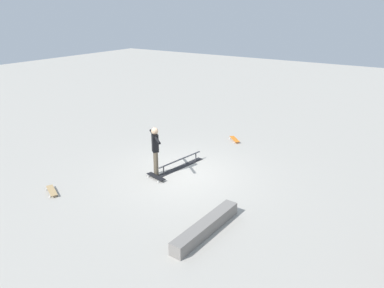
% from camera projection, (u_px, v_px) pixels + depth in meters
% --- Properties ---
extents(ground_plane, '(60.00, 60.00, 0.00)m').
position_uv_depth(ground_plane, '(181.00, 174.00, 12.73)').
color(ground_plane, '#ADA89E').
extents(grind_rail, '(2.25, 0.56, 0.34)m').
position_uv_depth(grind_rail, '(180.00, 164.00, 13.23)').
color(grind_rail, black).
rests_on(grind_rail, ground_plane).
extents(skate_ledge, '(2.57, 0.46, 0.34)m').
position_uv_depth(skate_ledge, '(206.00, 227.00, 9.37)').
color(skate_ledge, gray).
rests_on(skate_ledge, ground_plane).
extents(skater_main, '(0.91, 1.13, 1.71)m').
position_uv_depth(skater_main, '(155.00, 148.00, 12.33)').
color(skater_main, brown).
rests_on(skater_main, ground_plane).
extents(skateboard_main, '(0.39, 0.82, 0.09)m').
position_uv_depth(skateboard_main, '(156.00, 177.00, 12.38)').
color(skateboard_main, black).
rests_on(skateboard_main, ground_plane).
extents(loose_skateboard_orange, '(0.69, 0.72, 0.09)m').
position_uv_depth(loose_skateboard_orange, '(235.00, 139.00, 15.89)').
color(loose_skateboard_orange, orange).
rests_on(loose_skateboard_orange, ground_plane).
extents(loose_skateboard_natural, '(0.52, 0.81, 0.09)m').
position_uv_depth(loose_skateboard_natural, '(52.00, 191.00, 11.44)').
color(loose_skateboard_natural, tan).
rests_on(loose_skateboard_natural, ground_plane).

